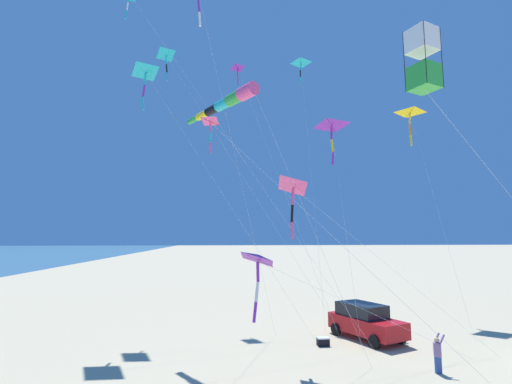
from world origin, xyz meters
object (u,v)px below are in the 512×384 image
Objects in this scene: kite_delta_long_streamer_left at (238,70)px; kite_windsock_blue_topmost at (227,102)px; kite_delta_yellow_midlevel at (294,187)px; kite_delta_teal_far_right at (212,122)px; kite_delta_rainbow_low_near at (259,260)px; kite_delta_red_high_left at (167,56)px; kite_delta_checkered_midright at (146,73)px; kite_box_small_distant at (423,60)px; kite_delta_green_low_center at (301,64)px; person_child_grey_jacket at (438,352)px; parked_car at (365,321)px; cooler_box at (323,341)px; kite_delta_purple_drifting at (410,113)px; kite_delta_long_streamer_right at (332,126)px.

kite_delta_long_streamer_left reaches higher than kite_windsock_blue_topmost.
kite_delta_yellow_midlevel is 4.96m from kite_delta_teal_far_right.
kite_delta_rainbow_low_near is 20.54m from kite_delta_red_high_left.
kite_delta_yellow_midlevel is (-2.14, -3.28, 3.28)m from kite_delta_rainbow_low_near.
kite_delta_teal_far_right is 10.66m from kite_delta_checkered_midright.
kite_delta_green_low_center is (-0.78, -19.21, 9.48)m from kite_box_small_distant.
kite_delta_yellow_midlevel is 18.09m from kite_delta_green_low_center.
kite_windsock_blue_topmost is (8.61, -3.53, 11.64)m from person_child_grey_jacket.
kite_delta_long_streamer_left is 1.95× the size of kite_delta_yellow_midlevel.
kite_delta_teal_far_right is at bearing 24.75° from parked_car.
person_child_grey_jacket is 9.21m from kite_delta_yellow_midlevel.
parked_car is 0.46× the size of kite_delta_yellow_midlevel.
kite_delta_long_streamer_left is (7.37, -14.39, 18.72)m from person_child_grey_jacket.
cooler_box is 22.84m from kite_delta_red_high_left.
kite_delta_red_high_left is at bearing -43.60° from person_child_grey_jacket.
kite_windsock_blue_topmost is at bearing 30.34° from kite_delta_purple_drifting.
kite_delta_rainbow_low_near is (0.13, 15.25, -14.92)m from kite_delta_long_streamer_left.
kite_delta_yellow_midlevel reaches higher than cooler_box.
parked_car is at bearing 96.06° from kite_delta_green_low_center.
parked_car is at bearing 43.76° from kite_delta_purple_drifting.
kite_delta_rainbow_low_near is (14.10, 13.30, -11.03)m from kite_delta_purple_drifting.
kite_delta_checkered_midright is at bearing 9.19° from kite_delta_purple_drifting.
kite_delta_rainbow_low_near reaches higher than parked_car.
kite_delta_purple_drifting is 0.80× the size of kite_delta_long_streamer_left.
kite_delta_teal_far_right reaches higher than parked_car.
parked_car is 21.86m from kite_delta_green_low_center.
kite_delta_long_streamer_left is 5.64m from kite_delta_green_low_center.
kite_delta_teal_far_right is 0.52× the size of kite_delta_green_low_center.
kite_delta_yellow_midlevel is at bearing 39.94° from kite_delta_purple_drifting.
kite_delta_long_streamer_left is 1.01× the size of kite_delta_red_high_left.
kite_delta_checkered_midright is at bearing -16.34° from parked_car.
person_child_grey_jacket is 22.78m from kite_delta_checkered_midright.
parked_car is 17.97m from kite_delta_purple_drifting.
kite_delta_green_low_center is (-3.51, -12.41, 12.68)m from kite_delta_yellow_midlevel.
person_child_grey_jacket is at bearing -120.99° from kite_box_small_distant.
kite_windsock_blue_topmost is at bearing -109.34° from kite_delta_teal_far_right.
kite_delta_green_low_center is (-7.52, -13.45, 9.94)m from kite_delta_teal_far_right.
kite_delta_teal_far_right is (9.36, -1.39, 9.83)m from person_child_grey_jacket.
kite_delta_long_streamer_left is 1.83× the size of kite_delta_rainbow_low_near.
person_child_grey_jacket is 0.14× the size of kite_delta_teal_far_right.
kite_delta_checkered_midright is at bearing 9.60° from kite_delta_long_streamer_right.
person_child_grey_jacket is 11.48m from kite_box_small_distant.
person_child_grey_jacket is (-3.54, 4.30, 0.63)m from cooler_box.
kite_box_small_distant reaches higher than kite_delta_yellow_midlevel.
kite_delta_red_high_left is (12.14, -7.03, 18.44)m from parked_car.
kite_delta_red_high_left is at bearing -67.50° from kite_delta_rainbow_low_near.
kite_delta_red_high_left is 4.44m from kite_delta_checkered_midright.
kite_delta_purple_drifting is 1.32× the size of kite_box_small_distant.
kite_delta_yellow_midlevel is at bearing 99.53° from kite_delta_long_streamer_left.
kite_box_small_distant is (-5.99, 7.90, -1.35)m from kite_windsock_blue_topmost.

